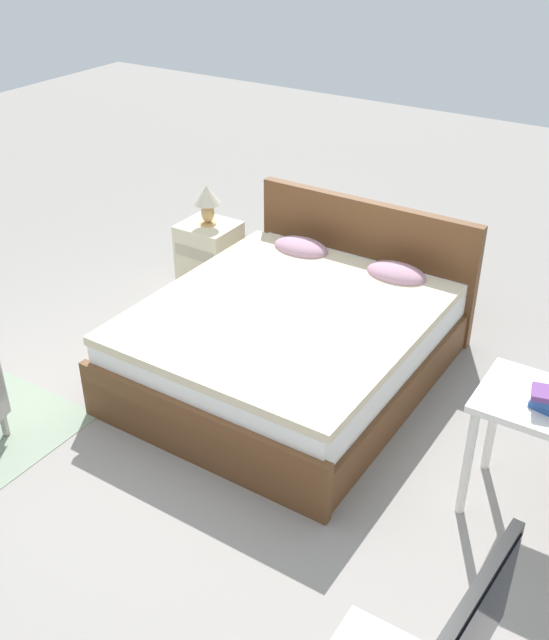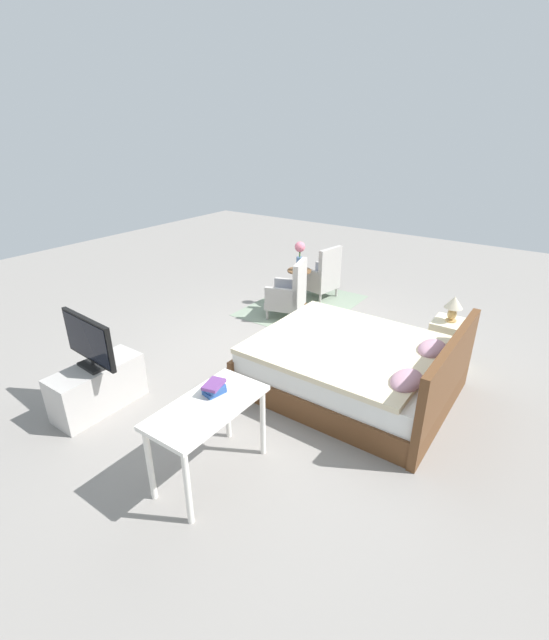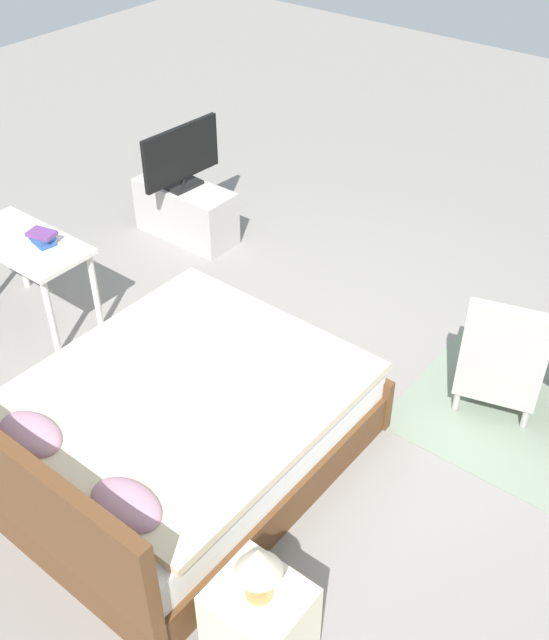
# 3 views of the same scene
# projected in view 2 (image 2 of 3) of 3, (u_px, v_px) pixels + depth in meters

# --- Properties ---
(ground_plane) EXTENTS (16.00, 16.00, 0.00)m
(ground_plane) POSITION_uv_depth(u_px,v_px,m) (287.00, 361.00, 5.58)
(ground_plane) COLOR gray
(floor_rug) EXTENTS (2.10, 1.50, 0.01)m
(floor_rug) POSITION_uv_depth(u_px,v_px,m) (303.00, 305.00, 7.33)
(floor_rug) COLOR gray
(floor_rug) RESTS_ON ground_plane
(bed) EXTENTS (1.81, 2.19, 0.96)m
(bed) POSITION_uv_depth(u_px,v_px,m) (354.00, 367.00, 4.86)
(bed) COLOR brown
(bed) RESTS_ON ground_plane
(armchair_by_window_left) EXTENTS (0.62, 0.62, 0.92)m
(armchair_by_window_left) POSITION_uv_depth(u_px,v_px,m) (322.00, 277.00, 7.54)
(armchair_by_window_left) COLOR #ADA8A3
(armchair_by_window_left) RESTS_ON floor_rug
(armchair_by_window_right) EXTENTS (0.67, 0.67, 0.92)m
(armchair_by_window_right) POSITION_uv_depth(u_px,v_px,m) (289.00, 294.00, 6.76)
(armchair_by_window_right) COLOR #ADA8A3
(armchair_by_window_right) RESTS_ON floor_rug
(side_table) EXTENTS (0.40, 0.40, 0.62)m
(side_table) POSITION_uv_depth(u_px,v_px,m) (299.00, 283.00, 7.21)
(side_table) COLOR brown
(side_table) RESTS_ON ground_plane
(flower_vase) EXTENTS (0.17, 0.17, 0.48)m
(flower_vase) POSITION_uv_depth(u_px,v_px,m) (300.00, 253.00, 7.00)
(flower_vase) COLOR #4C709E
(flower_vase) RESTS_ON side_table
(nightstand) EXTENTS (0.44, 0.41, 0.59)m
(nightstand) POSITION_uv_depth(u_px,v_px,m) (447.00, 342.00, 5.42)
(nightstand) COLOR beige
(nightstand) RESTS_ON ground_plane
(table_lamp) EXTENTS (0.22, 0.22, 0.33)m
(table_lamp) POSITION_uv_depth(u_px,v_px,m) (454.00, 305.00, 5.21)
(table_lamp) COLOR tan
(table_lamp) RESTS_ON nightstand
(tv_stand) EXTENTS (0.96, 0.40, 0.51)m
(tv_stand) POSITION_uv_depth(u_px,v_px,m) (98.00, 387.00, 4.56)
(tv_stand) COLOR #B7B2AD
(tv_stand) RESTS_ON ground_plane
(tv_flatscreen) EXTENTS (0.22, 0.83, 0.56)m
(tv_flatscreen) POSITION_uv_depth(u_px,v_px,m) (89.00, 341.00, 4.33)
(tv_flatscreen) COLOR black
(tv_flatscreen) RESTS_ON tv_stand
(vanity_desk) EXTENTS (1.04, 0.52, 0.73)m
(vanity_desk) POSITION_uv_depth(u_px,v_px,m) (208.00, 416.00, 3.51)
(vanity_desk) COLOR silver
(vanity_desk) RESTS_ON ground_plane
(book_stack) EXTENTS (0.23, 0.18, 0.10)m
(book_stack) POSITION_uv_depth(u_px,v_px,m) (214.00, 388.00, 3.59)
(book_stack) COLOR #284C8E
(book_stack) RESTS_ON vanity_desk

